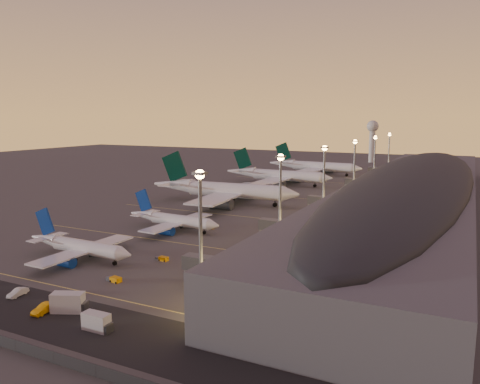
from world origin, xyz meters
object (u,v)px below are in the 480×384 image
(airliner_wide_mid, at_px, (278,175))
(airliner_narrow_north, at_px, (173,220))
(airliner_wide_near, at_px, (223,190))
(radar_tower, at_px, (372,134))
(catering_truck_a, at_px, (70,303))
(service_van_c, at_px, (18,292))
(airliner_wide_far, at_px, (314,166))
(baggage_tug_c, at_px, (208,227))
(baggage_tug_b, at_px, (162,259))
(catering_truck_b, at_px, (98,322))
(airliner_narrow_south, at_px, (79,246))
(baggage_tug_a, at_px, (114,279))
(service_van_d, at_px, (45,308))

(airliner_wide_mid, bearing_deg, airliner_narrow_north, -84.95)
(airliner_wide_near, bearing_deg, radar_tower, 80.28)
(airliner_narrow_north, bearing_deg, catering_truck_a, -69.54)
(service_van_c, bearing_deg, radar_tower, 81.34)
(airliner_wide_near, height_order, airliner_wide_far, airliner_wide_near)
(airliner_narrow_north, relative_size, baggage_tug_c, 7.82)
(airliner_wide_far, height_order, baggage_tug_c, airliner_wide_far)
(airliner_wide_mid, height_order, catering_truck_a, airliner_wide_mid)
(airliner_wide_near, relative_size, catering_truck_a, 9.60)
(baggage_tug_c, distance_m, catering_truck_a, 67.69)
(baggage_tug_c, bearing_deg, airliner_narrow_north, -161.74)
(airliner_wide_near, bearing_deg, baggage_tug_b, -76.37)
(catering_truck_b, bearing_deg, radar_tower, 92.23)
(airliner_wide_far, height_order, catering_truck_b, airliner_wide_far)
(baggage_tug_c, relative_size, catering_truck_b, 0.82)
(catering_truck_a, xyz_separation_m, catering_truck_b, (9.99, -3.49, -0.28))
(baggage_tug_b, bearing_deg, airliner_wide_mid, 103.77)
(catering_truck_a, height_order, service_van_c, catering_truck_a)
(airliner_narrow_south, height_order, airliner_narrow_north, airliner_narrow_north)
(service_van_c, bearing_deg, catering_truck_a, -10.66)
(radar_tower, relative_size, baggage_tug_a, 8.45)
(catering_truck_a, xyz_separation_m, service_van_c, (-15.15, 0.97, -0.94))
(airliner_wide_mid, distance_m, radar_tower, 147.60)
(airliner_narrow_south, xyz_separation_m, service_van_d, (19.09, -27.42, -2.28))
(radar_tower, distance_m, catering_truck_b, 318.02)
(airliner_narrow_north, bearing_deg, catering_truck_b, -62.64)
(airliner_narrow_south, height_order, airliner_wide_near, airliner_wide_near)
(airliner_wide_near, distance_m, service_van_c, 108.62)
(airliner_narrow_south, height_order, service_van_d, airliner_narrow_south)
(airliner_narrow_north, bearing_deg, baggage_tug_b, -57.31)
(radar_tower, relative_size, baggage_tug_b, 9.16)
(airliner_narrow_south, distance_m, airliner_narrow_north, 36.12)
(service_van_d, bearing_deg, airliner_narrow_north, 100.00)
(airliner_narrow_north, relative_size, catering_truck_b, 6.42)
(airliner_wide_mid, relative_size, catering_truck_b, 11.11)
(airliner_wide_near, relative_size, baggage_tug_b, 18.46)
(airliner_wide_near, bearing_deg, airliner_narrow_north, -84.39)
(radar_tower, xyz_separation_m, catering_truck_a, (6.03, -313.46, -20.19))
(radar_tower, relative_size, catering_truck_b, 6.10)
(airliner_wide_mid, xyz_separation_m, airliner_wide_far, (3.71, 51.30, 0.08))
(radar_tower, distance_m, service_van_c, 313.33)
(catering_truck_b, bearing_deg, airliner_wide_mid, 101.37)
(airliner_wide_far, xyz_separation_m, catering_truck_a, (22.93, -219.59, -3.29))
(service_van_c, bearing_deg, airliner_wide_far, 85.05)
(airliner_narrow_north, height_order, airliner_wide_far, airliner_wide_far)
(airliner_narrow_north, xyz_separation_m, service_van_d, (15.27, -63.33, -2.32))
(service_van_c, xyz_separation_m, service_van_d, (11.35, -3.35, 0.10))
(airliner_wide_near, relative_size, catering_truck_b, 12.28)
(airliner_wide_near, xyz_separation_m, baggage_tug_a, (23.50, -92.90, -4.89))
(service_van_c, bearing_deg, airliner_wide_mid, 86.94)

